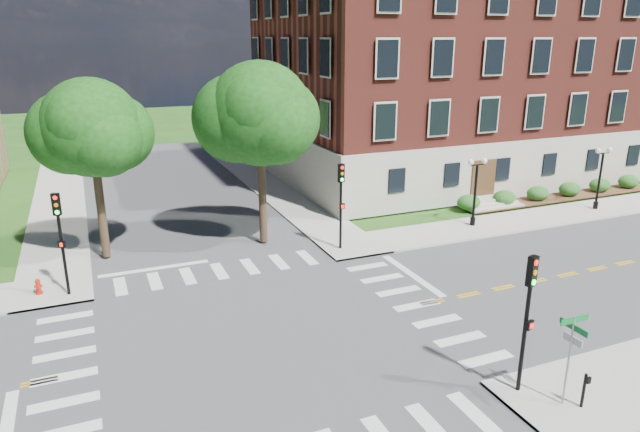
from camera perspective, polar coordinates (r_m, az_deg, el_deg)
name	(u,v)px	position (r m, az deg, el deg)	size (l,w,h in m)	color
ground	(261,337)	(23.28, -5.90, -11.96)	(160.00, 160.00, 0.00)	#224B15
road_ew	(261,337)	(23.28, -5.90, -11.95)	(90.00, 12.00, 0.01)	#3D3D3F
road_ns	(261,337)	(23.27, -5.90, -11.95)	(12.00, 90.00, 0.01)	#3D3D3F
sidewalk_ne	(400,198)	(42.25, 8.02, 1.77)	(34.00, 34.00, 0.12)	#9E9B93
crosswalk_east	(417,306)	(25.98, 9.64, -8.82)	(2.20, 10.20, 0.02)	silver
stop_bar_east	(412,275)	(29.06, 9.19, -5.85)	(0.40, 5.50, 0.00)	silver
main_building	(453,74)	(51.06, 13.15, 13.65)	(30.60, 22.40, 16.50)	#A49F91
shrub_row	(568,198)	(45.96, 23.59, 1.66)	(18.00, 2.00, 1.30)	#244B19
tree_c	(91,128)	(31.13, -21.90, 8.15)	(5.00, 5.00, 9.42)	#2E2217
tree_d	(260,114)	(31.36, -6.04, 10.10)	(5.66, 5.66, 10.15)	#2E2217
traffic_signal_se	(528,307)	(19.56, 20.09, -8.55)	(0.37, 0.43, 4.80)	black
traffic_signal_ne	(341,195)	(30.91, 2.12, 2.08)	(0.35, 0.40, 4.80)	black
traffic_signal_nw	(60,231)	(27.74, -24.56, -1.38)	(0.38, 0.46, 4.80)	black
twin_lamp_west	(475,188)	(36.32, 15.28, 2.73)	(1.36, 0.36, 4.23)	black
twin_lamp_east	(600,174)	(42.88, 26.23, 3.75)	(1.36, 0.36, 4.23)	black
street_sign_pole	(571,343)	(19.78, 23.83, -11.56)	(1.10, 1.10, 3.10)	gray
push_button_post	(584,389)	(20.58, 24.93, -15.40)	(0.14, 0.21, 1.20)	black
fire_hydrant	(38,287)	(29.27, -26.34, -6.38)	(0.35, 0.35, 0.75)	#AD180D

